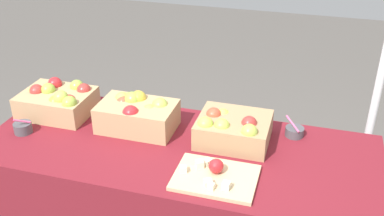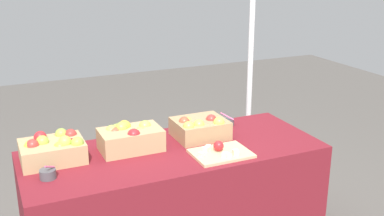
{
  "view_description": "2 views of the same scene",
  "coord_description": "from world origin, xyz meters",
  "px_view_note": "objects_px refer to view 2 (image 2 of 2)",
  "views": [
    {
      "loc": [
        0.57,
        -1.72,
        1.92
      ],
      "look_at": [
        0.05,
        0.06,
        0.93
      ],
      "focal_mm": 42.0,
      "sensor_mm": 36.0,
      "label": 1
    },
    {
      "loc": [
        -1.03,
        -2.58,
        1.92
      ],
      "look_at": [
        0.14,
        0.03,
        0.99
      ],
      "focal_mm": 44.15,
      "sensor_mm": 36.0,
      "label": 2
    }
  ],
  "objects_px": {
    "apple_crate_right": "(200,128)",
    "apple_crate_left": "(53,149)",
    "tent_pole": "(250,79)",
    "cutting_board_front": "(220,152)",
    "sample_bowl_near": "(48,174)",
    "apple_crate_middle": "(130,137)",
    "sample_bowl_mid": "(228,122)"
  },
  "relations": [
    {
      "from": "cutting_board_front",
      "to": "apple_crate_middle",
      "type": "bearing_deg",
      "value": 147.21
    },
    {
      "from": "sample_bowl_near",
      "to": "cutting_board_front",
      "type": "bearing_deg",
      "value": -5.74
    },
    {
      "from": "apple_crate_right",
      "to": "tent_pole",
      "type": "relative_size",
      "value": 0.18
    },
    {
      "from": "cutting_board_front",
      "to": "apple_crate_left",
      "type": "bearing_deg",
      "value": 160.78
    },
    {
      "from": "apple_crate_left",
      "to": "tent_pole",
      "type": "xyz_separation_m",
      "value": [
        1.64,
        0.49,
        0.14
      ]
    },
    {
      "from": "sample_bowl_near",
      "to": "apple_crate_middle",
      "type": "bearing_deg",
      "value": 21.4
    },
    {
      "from": "sample_bowl_near",
      "to": "sample_bowl_mid",
      "type": "height_order",
      "value": "sample_bowl_mid"
    },
    {
      "from": "cutting_board_front",
      "to": "apple_crate_right",
      "type": "bearing_deg",
      "value": 88.5
    },
    {
      "from": "apple_crate_middle",
      "to": "apple_crate_right",
      "type": "bearing_deg",
      "value": 0.99
    },
    {
      "from": "apple_crate_right",
      "to": "sample_bowl_near",
      "type": "height_order",
      "value": "apple_crate_right"
    },
    {
      "from": "cutting_board_front",
      "to": "sample_bowl_mid",
      "type": "height_order",
      "value": "sample_bowl_mid"
    },
    {
      "from": "apple_crate_middle",
      "to": "apple_crate_right",
      "type": "relative_size",
      "value": 1.12
    },
    {
      "from": "sample_bowl_mid",
      "to": "tent_pole",
      "type": "distance_m",
      "value": 0.57
    },
    {
      "from": "apple_crate_left",
      "to": "cutting_board_front",
      "type": "bearing_deg",
      "value": -19.22
    },
    {
      "from": "apple_crate_middle",
      "to": "tent_pole",
      "type": "bearing_deg",
      "value": 23.35
    },
    {
      "from": "apple_crate_right",
      "to": "sample_bowl_mid",
      "type": "height_order",
      "value": "apple_crate_right"
    },
    {
      "from": "sample_bowl_mid",
      "to": "tent_pole",
      "type": "relative_size",
      "value": 0.05
    },
    {
      "from": "tent_pole",
      "to": "sample_bowl_near",
      "type": "bearing_deg",
      "value": -157.26
    },
    {
      "from": "apple_crate_left",
      "to": "sample_bowl_near",
      "type": "bearing_deg",
      "value": -106.35
    },
    {
      "from": "tent_pole",
      "to": "apple_crate_left",
      "type": "bearing_deg",
      "value": -163.48
    },
    {
      "from": "apple_crate_left",
      "to": "sample_bowl_near",
      "type": "xyz_separation_m",
      "value": [
        -0.07,
        -0.23,
        -0.05
      ]
    },
    {
      "from": "tent_pole",
      "to": "cutting_board_front",
      "type": "bearing_deg",
      "value": -130.11
    },
    {
      "from": "sample_bowl_near",
      "to": "tent_pole",
      "type": "height_order",
      "value": "tent_pole"
    },
    {
      "from": "cutting_board_front",
      "to": "sample_bowl_near",
      "type": "bearing_deg",
      "value": 174.26
    },
    {
      "from": "apple_crate_middle",
      "to": "apple_crate_right",
      "type": "xyz_separation_m",
      "value": [
        0.49,
        0.01,
        -0.01
      ]
    },
    {
      "from": "tent_pole",
      "to": "apple_crate_middle",
      "type": "bearing_deg",
      "value": -156.65
    },
    {
      "from": "apple_crate_left",
      "to": "cutting_board_front",
      "type": "distance_m",
      "value": 1.01
    },
    {
      "from": "apple_crate_middle",
      "to": "tent_pole",
      "type": "height_order",
      "value": "tent_pole"
    },
    {
      "from": "apple_crate_right",
      "to": "apple_crate_left",
      "type": "bearing_deg",
      "value": 179.32
    },
    {
      "from": "apple_crate_right",
      "to": "tent_pole",
      "type": "height_order",
      "value": "tent_pole"
    },
    {
      "from": "apple_crate_middle",
      "to": "cutting_board_front",
      "type": "bearing_deg",
      "value": -32.79
    },
    {
      "from": "cutting_board_front",
      "to": "tent_pole",
      "type": "bearing_deg",
      "value": 49.89
    }
  ]
}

